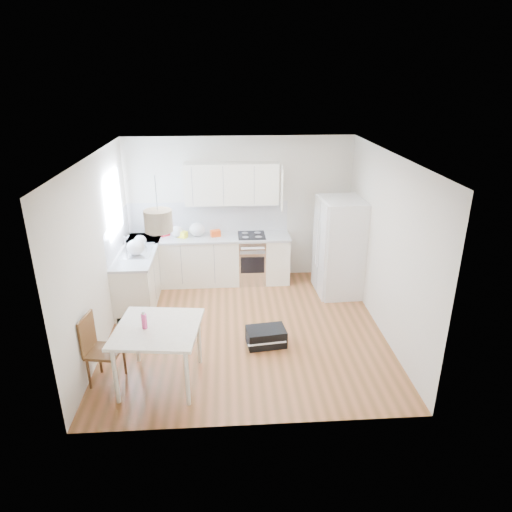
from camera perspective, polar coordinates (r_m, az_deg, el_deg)
The scene contains 29 objects.
floor at distance 7.26m, azimuth -1.29°, elevation -9.12°, with size 4.20×4.20×0.00m, color brown.
ceiling at distance 6.30m, azimuth -1.50°, elevation 12.40°, with size 4.20×4.20×0.00m, color white.
wall_back at distance 8.65m, azimuth -2.02°, elevation 5.89°, with size 4.20×4.20×0.00m, color beige.
wall_left at distance 6.90m, azimuth -19.08°, elevation 0.40°, with size 4.20×4.20×0.00m, color beige.
wall_right at distance 7.06m, azimuth 15.90°, elevation 1.26°, with size 4.20×4.20×0.00m, color beige.
window_glassblock at distance 7.84m, azimuth -17.34°, elevation 6.22°, with size 0.02×1.00×1.00m, color #BFE0F9.
cabinets_back at distance 8.67m, azimuth -5.84°, elevation -0.55°, with size 3.00×0.60×0.88m, color white.
cabinets_left at distance 8.26m, azimuth -14.30°, elevation -2.35°, with size 0.60×1.80×0.88m, color white.
counter_back at distance 8.51m, azimuth -5.95°, elevation 2.31°, with size 3.02×0.64×0.04m, color #AEB0B3.
counter_left at distance 8.08m, azimuth -14.60°, elevation 0.62°, with size 0.64×1.82×0.04m, color #AEB0B3.
backsplash_back at distance 8.69m, azimuth -5.98°, elevation 4.89°, with size 3.00×0.01×0.58m, color white.
backsplash_left at distance 8.04m, azimuth -16.87°, elevation 2.62°, with size 0.01×1.80×0.58m, color white.
upper_cabinets at distance 8.36m, azimuth -3.07°, elevation 9.02°, with size 1.70×0.32×0.75m, color white.
range_oven at distance 8.68m, azimuth -0.55°, elevation -0.42°, with size 0.50×0.61×0.88m, color silver, non-canonical shape.
sink at distance 8.03m, azimuth -14.67°, elevation 0.59°, with size 0.50×0.80×0.16m, color silver, non-canonical shape.
refrigerator at distance 8.22m, azimuth 10.47°, elevation 1.12°, with size 0.84×0.87×1.74m, color white, non-canonical shape.
dining_table at distance 5.90m, azimuth -12.18°, elevation -9.45°, with size 1.14×1.14×0.81m.
dining_chair at distance 6.22m, azimuth -18.39°, elevation -11.08°, with size 0.40×0.40×0.95m, color #472915, non-canonical shape.
drink_bottle at distance 5.81m, azimuth -13.82°, elevation -7.75°, with size 0.07×0.07×0.24m, color #D33A79.
gym_bag at distance 6.82m, azimuth 1.27°, elevation -10.04°, with size 0.56×0.37×0.26m, color black.
pendant_lamp at distance 5.31m, azimuth -12.11°, elevation 4.32°, with size 0.32×0.32×0.25m, color #C5B398.
grocery_bag_a at distance 8.64m, azimuth -12.65°, elevation 3.16°, with size 0.26×0.22×0.23m, color silver.
grocery_bag_b at distance 8.53m, azimuth -9.84°, elevation 3.04°, with size 0.23×0.20×0.21m, color silver.
grocery_bag_c at distance 8.50m, azimuth -7.38°, elevation 3.29°, with size 0.29×0.24×0.26m, color silver.
grocery_bag_d at distance 8.24m, azimuth -14.27°, elevation 1.90°, with size 0.21×0.18×0.19m, color silver.
grocery_bag_e at distance 7.81m, azimuth -14.82°, elevation 1.05°, with size 0.29×0.25×0.26m, color silver.
snack_orange at distance 8.48m, azimuth -5.09°, elevation 2.85°, with size 0.18×0.11×0.12m, color #DB4713.
snack_yellow at distance 8.50m, azimuth -9.19°, elevation 2.69°, with size 0.17×0.11×0.12m, color #FFF528.
snack_red at distance 8.64m, azimuth -11.30°, elevation 2.83°, with size 0.15×0.10×0.11m, color red.
Camera 1 is at (-0.26, -6.21, 3.75)m, focal length 32.00 mm.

